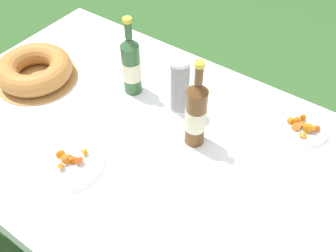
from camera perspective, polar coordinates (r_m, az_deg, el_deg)
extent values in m
plane|color=#335B28|center=(1.96, -0.66, -16.91)|extent=(16.00, 16.00, 0.00)
cube|color=#A87A47|center=(1.37, -0.90, -3.78)|extent=(1.87, 1.06, 0.03)
cylinder|color=#A87A47|center=(2.31, -11.72, 7.75)|extent=(0.06, 0.06, 0.69)
cube|color=white|center=(1.36, -0.91, -3.25)|extent=(1.88, 1.07, 0.00)
cube|color=white|center=(1.73, 9.61, 6.81)|extent=(1.88, 0.00, 0.10)
cube|color=white|center=(1.95, -24.08, 8.30)|extent=(0.00, 1.07, 0.10)
cylinder|color=#B78447|center=(1.72, -19.19, 6.98)|extent=(0.35, 0.35, 0.01)
torus|color=#AD7033|center=(1.69, -19.60, 8.26)|extent=(0.32, 0.32, 0.09)
cylinder|color=white|center=(1.45, 1.74, 3.95)|extent=(0.07, 0.07, 0.09)
cylinder|color=white|center=(1.45, 1.76, 4.33)|extent=(0.07, 0.07, 0.09)
cylinder|color=white|center=(1.44, 1.77, 4.71)|extent=(0.07, 0.07, 0.09)
cylinder|color=white|center=(1.43, 1.78, 5.10)|extent=(0.07, 0.07, 0.09)
cylinder|color=white|center=(1.42, 1.79, 5.49)|extent=(0.07, 0.07, 0.09)
cylinder|color=white|center=(1.41, 1.80, 5.88)|extent=(0.07, 0.07, 0.09)
cylinder|color=white|center=(1.40, 1.81, 6.29)|extent=(0.07, 0.07, 0.09)
cylinder|color=white|center=(1.39, 1.83, 6.69)|extent=(0.07, 0.07, 0.09)
cylinder|color=white|center=(1.39, 1.84, 7.10)|extent=(0.07, 0.07, 0.09)
cylinder|color=white|center=(1.38, 1.85, 7.52)|extent=(0.07, 0.07, 0.09)
cylinder|color=white|center=(1.37, 1.87, 7.94)|extent=(0.07, 0.07, 0.09)
cylinder|color=white|center=(1.36, 1.88, 8.37)|extent=(0.07, 0.07, 0.09)
torus|color=white|center=(1.33, 1.93, 9.97)|extent=(0.07, 0.07, 0.01)
cylinder|color=#2D562D|center=(1.51, -5.57, 8.64)|extent=(0.07, 0.07, 0.22)
cylinder|color=beige|center=(1.51, -5.56, 8.51)|extent=(0.08, 0.08, 0.08)
cone|color=#2D562D|center=(1.43, -5.94, 12.65)|extent=(0.07, 0.07, 0.04)
cylinder|color=#2D562D|center=(1.41, -6.10, 14.36)|extent=(0.03, 0.03, 0.06)
cylinder|color=gold|center=(1.38, -6.24, 15.77)|extent=(0.03, 0.03, 0.02)
cylinder|color=brown|center=(1.29, 4.25, 1.31)|extent=(0.07, 0.07, 0.24)
cylinder|color=beige|center=(1.29, 4.24, 1.16)|extent=(0.08, 0.08, 0.09)
cone|color=brown|center=(1.20, 4.60, 5.91)|extent=(0.07, 0.07, 0.04)
cylinder|color=brown|center=(1.16, 4.75, 7.79)|extent=(0.03, 0.03, 0.06)
cylinder|color=gold|center=(1.14, 4.87, 9.37)|extent=(0.03, 0.03, 0.02)
cylinder|color=white|center=(1.49, 19.70, -0.30)|extent=(0.20, 0.20, 0.01)
torus|color=white|center=(1.49, 19.78, -0.09)|extent=(0.20, 0.20, 0.01)
cone|color=#AF6119|center=(1.48, 19.31, 0.16)|extent=(0.03, 0.03, 0.02)
cone|color=#AB4D0C|center=(1.50, 19.82, 1.38)|extent=(0.03, 0.04, 0.03)
cone|color=#C4640F|center=(1.48, 20.71, 0.07)|extent=(0.04, 0.04, 0.03)
cone|color=#B56919|center=(1.48, 19.81, 0.48)|extent=(0.03, 0.04, 0.02)
cone|color=#B86C11|center=(1.46, 20.51, -0.16)|extent=(0.05, 0.04, 0.05)
cone|color=#D06521|center=(1.46, 18.77, 0.15)|extent=(0.06, 0.06, 0.04)
cone|color=#B16614|center=(1.48, 18.30, 0.80)|extent=(0.04, 0.04, 0.04)
cone|color=#B1521F|center=(1.48, 21.73, -0.25)|extent=(0.04, 0.04, 0.03)
cone|color=#C2721C|center=(1.46, 20.03, -1.09)|extent=(0.05, 0.05, 0.04)
cone|color=#BF6013|center=(1.48, 19.05, 0.91)|extent=(0.04, 0.04, 0.04)
cone|color=#AB4B0F|center=(1.47, 21.39, -0.21)|extent=(0.04, 0.04, 0.03)
cylinder|color=white|center=(1.34, -14.63, -5.73)|extent=(0.23, 0.23, 0.01)
torus|color=white|center=(1.33, -14.69, -5.52)|extent=(0.23, 0.23, 0.01)
cone|color=#B0530E|center=(1.33, -14.84, -4.74)|extent=(0.05, 0.05, 0.03)
cone|color=orange|center=(1.31, -16.04, -5.64)|extent=(0.03, 0.03, 0.02)
cone|color=#C4530C|center=(1.32, -14.21, -4.95)|extent=(0.04, 0.04, 0.03)
cone|color=#C95913|center=(1.32, -15.18, -4.77)|extent=(0.05, 0.05, 0.05)
cone|color=#AE4A19|center=(1.31, -13.54, -4.93)|extent=(0.04, 0.04, 0.02)
cone|color=orange|center=(1.33, -12.50, -3.66)|extent=(0.04, 0.04, 0.03)
cone|color=#AE5716|center=(1.33, -14.78, -4.44)|extent=(0.04, 0.04, 0.04)
cone|color=#B15309|center=(1.36, -16.31, -4.02)|extent=(0.04, 0.04, 0.03)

